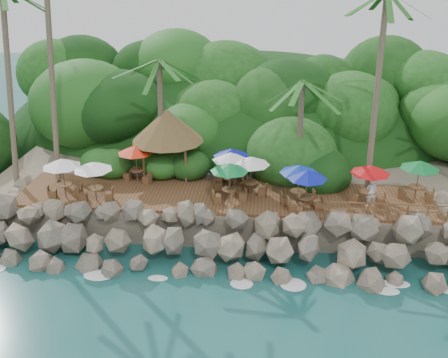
{
  "coord_description": "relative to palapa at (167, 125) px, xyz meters",
  "views": [
    {
      "loc": [
        2.56,
        -22.33,
        15.76
      ],
      "look_at": [
        0.0,
        6.0,
        3.4
      ],
      "focal_mm": 40.14,
      "sensor_mm": 36.0,
      "label": 1
    }
  ],
  "objects": [
    {
      "name": "dining_clusters",
      "position": [
        4.91,
        -3.25,
        -1.39
      ],
      "size": [
        23.95,
        5.54,
        2.53
      ],
      "color": "brown",
      "rests_on": "terrace"
    },
    {
      "name": "waiter",
      "position": [
        12.93,
        -3.87,
        -2.59
      ],
      "size": [
        0.7,
        0.51,
        1.8
      ],
      "primitive_type": "imported",
      "rotation": [
        0.0,
        0.0,
        3.26
      ],
      "color": "silver",
      "rests_on": "terrace"
    },
    {
      "name": "jungle_hill",
      "position": [
        4.08,
        14.4,
        -5.79
      ],
      "size": [
        44.8,
        28.0,
        15.4
      ],
      "primitive_type": "ellipsoid",
      "color": "#143811",
      "rests_on": "ground"
    },
    {
      "name": "foam_line",
      "position": [
        4.08,
        -8.8,
        -5.76
      ],
      "size": [
        25.2,
        0.8,
        0.06
      ],
      "color": "white",
      "rests_on": "ground"
    },
    {
      "name": "palapa",
      "position": [
        0.0,
        0.0,
        0.0
      ],
      "size": [
        4.86,
        4.86,
        4.6
      ],
      "color": "brown",
      "rests_on": "ground"
    },
    {
      "name": "jungle_foliage",
      "position": [
        4.08,
        5.9,
        -5.79
      ],
      "size": [
        44.0,
        16.0,
        12.0
      ],
      "primitive_type": null,
      "color": "#143811",
      "rests_on": "ground"
    },
    {
      "name": "land_base",
      "position": [
        4.08,
        6.9,
        -4.74
      ],
      "size": [
        32.0,
        25.2,
        2.1
      ],
      "primitive_type": "cube",
      "color": "gray",
      "rests_on": "ground"
    },
    {
      "name": "terrace",
      "position": [
        4.08,
        -3.1,
        -3.59
      ],
      "size": [
        26.0,
        5.0,
        0.2
      ],
      "primitive_type": "cube",
      "color": "brown",
      "rests_on": "land_base"
    },
    {
      "name": "palms",
      "position": [
        4.05,
        -0.68,
        6.6
      ],
      "size": [
        35.9,
        7.22,
        15.41
      ],
      "color": "brown",
      "rests_on": "ground"
    },
    {
      "name": "ground",
      "position": [
        4.08,
        -9.1,
        -5.79
      ],
      "size": [
        140.0,
        140.0,
        0.0
      ],
      "primitive_type": "plane",
      "color": "#19514F",
      "rests_on": "ground"
    },
    {
      "name": "seawall",
      "position": [
        4.08,
        -7.1,
        -4.64
      ],
      "size": [
        29.0,
        4.0,
        2.3
      ],
      "primitive_type": null,
      "color": "gray",
      "rests_on": "ground"
    },
    {
      "name": "railing",
      "position": [
        14.16,
        -5.45,
        -2.88
      ],
      "size": [
        8.3,
        0.1,
        1.0
      ],
      "color": "brown",
      "rests_on": "terrace"
    }
  ]
}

